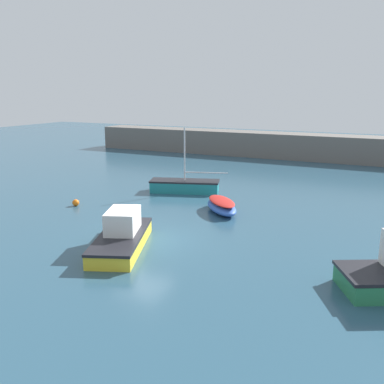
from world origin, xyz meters
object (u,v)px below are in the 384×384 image
(mooring_buoy_orange, at_px, (76,203))
(cabin_cruiser_white, at_px, (122,235))
(sailboat_short_mast, at_px, (185,186))
(rowboat_with_red_cover, at_px, (222,206))

(mooring_buoy_orange, bearing_deg, cabin_cruiser_white, -34.80)
(sailboat_short_mast, distance_m, rowboat_with_red_cover, 5.64)
(rowboat_with_red_cover, height_order, mooring_buoy_orange, rowboat_with_red_cover)
(sailboat_short_mast, xyz_separation_m, cabin_cruiser_white, (2.43, -11.07, 0.15))
(sailboat_short_mast, xyz_separation_m, rowboat_with_red_cover, (4.29, -3.66, -0.05))
(rowboat_with_red_cover, distance_m, mooring_buoy_orange, 9.08)
(sailboat_short_mast, distance_m, cabin_cruiser_white, 11.33)
(cabin_cruiser_white, relative_size, mooring_buoy_orange, 13.27)
(cabin_cruiser_white, bearing_deg, sailboat_short_mast, 170.50)
(cabin_cruiser_white, height_order, mooring_buoy_orange, cabin_cruiser_white)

